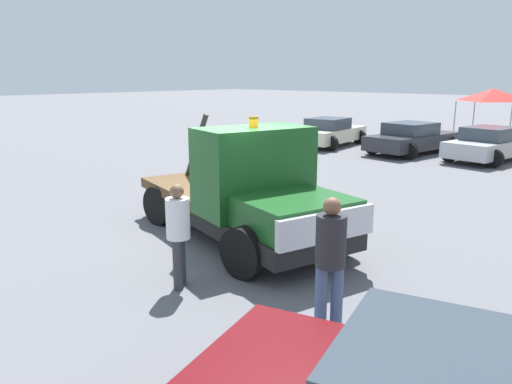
% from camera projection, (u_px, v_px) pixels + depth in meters
% --- Properties ---
extents(ground_plane, '(160.00, 160.00, 0.00)m').
position_uv_depth(ground_plane, '(238.00, 237.00, 10.43)').
color(ground_plane, slate).
extents(tow_truck, '(5.90, 3.39, 2.55)m').
position_uv_depth(tow_truck, '(247.00, 195.00, 9.92)').
color(tow_truck, black).
rests_on(tow_truck, ground).
extents(person_near_truck, '(0.40, 0.40, 1.80)m').
position_uv_depth(person_near_truck, '(330.00, 254.00, 6.49)').
color(person_near_truck, '#475B84').
rests_on(person_near_truck, ground).
extents(person_at_hood, '(0.37, 0.37, 1.68)m').
position_uv_depth(person_at_hood, '(178.00, 229.00, 7.77)').
color(person_at_hood, '#38383D').
rests_on(person_at_hood, ground).
extents(parked_car_cream, '(2.70, 4.48, 1.34)m').
position_uv_depth(parked_car_cream, '(329.00, 132.00, 23.68)').
color(parked_car_cream, beige).
rests_on(parked_car_cream, ground).
extents(parked_car_charcoal, '(2.87, 4.85, 1.34)m').
position_uv_depth(parked_car_charcoal, '(412.00, 138.00, 21.42)').
color(parked_car_charcoal, '#2D2D33').
rests_on(parked_car_charcoal, ground).
extents(parked_car_silver, '(2.79, 4.70, 1.34)m').
position_uv_depth(parked_car_silver, '(491.00, 144.00, 19.61)').
color(parked_car_silver, '#B7B7BC').
rests_on(parked_car_silver, ground).
extents(canopy_tent_red, '(3.10, 3.10, 2.56)m').
position_uv_depth(canopy_tent_red, '(493.00, 95.00, 28.66)').
color(canopy_tent_red, '#9E9EA3').
rests_on(canopy_tent_red, ground).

